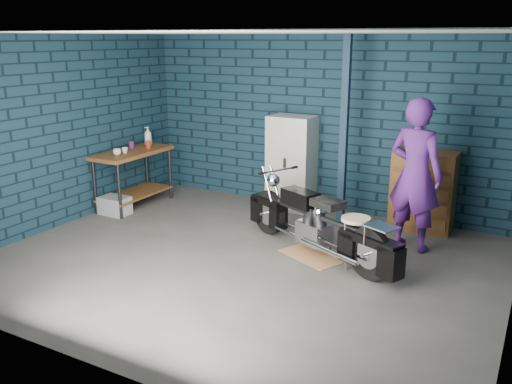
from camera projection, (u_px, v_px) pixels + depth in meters
ground at (242, 261)px, 6.66m from camera, size 6.00×6.00×0.00m
room_walls at (264, 101)px, 6.60m from camera, size 6.02×5.01×2.71m
support_post at (344, 132)px, 7.68m from camera, size 0.10×0.10×2.70m
workbench at (134, 178)px, 8.74m from camera, size 0.60×1.40×0.91m
drip_mat at (316, 254)px, 6.85m from camera, size 0.98×0.88×0.01m
motorcycle at (318, 219)px, 6.72m from camera, size 2.24×1.46×0.97m
person at (415, 175)px, 6.82m from camera, size 0.82×0.65×1.96m
storage_bin at (115, 205)px, 8.39m from camera, size 0.45×0.32×0.28m
locker at (291, 163)px, 8.52m from camera, size 0.69×0.50×1.49m
tool_chest at (423, 191)px, 7.62m from camera, size 0.85×0.47×1.13m
shop_stool at (355, 242)px, 6.41m from camera, size 0.37×0.37×0.63m
cup_a at (117, 152)px, 8.29m from camera, size 0.15×0.15×0.10m
cup_b at (125, 150)px, 8.43m from camera, size 0.10×0.10×0.09m
mug_purple at (131, 145)px, 8.80m from camera, size 0.11×0.11×0.12m
mug_red at (148, 145)px, 8.77m from camera, size 0.11×0.11×0.12m
bottle at (148, 136)px, 8.96m from camera, size 0.16×0.16×0.32m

